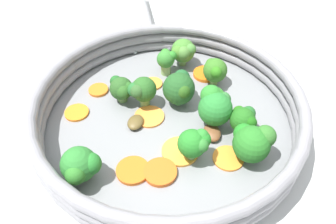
{
  "coord_description": "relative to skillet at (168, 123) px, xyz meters",
  "views": [
    {
      "loc": [
        0.21,
        -0.24,
        0.35
      ],
      "look_at": [
        0.0,
        0.0,
        0.03
      ],
      "focal_mm": 35.0,
      "sensor_mm": 36.0,
      "label": 1
    }
  ],
  "objects": [
    {
      "name": "broccoli_floret_7",
      "position": [
        0.0,
        0.11,
        0.03
      ],
      "size": [
        0.04,
        0.04,
        0.04
      ],
      "color": "#799E4D",
      "rests_on": "skillet"
    },
    {
      "name": "carrot_slice_1",
      "position": [
        0.1,
        0.0,
        0.01
      ],
      "size": [
        0.05,
        0.05,
        0.0
      ],
      "primitive_type": "cylinder",
      "rotation": [
        0.0,
        0.0,
        0.31
      ],
      "color": "orange",
      "rests_on": "skillet"
    },
    {
      "name": "skillet_handle",
      "position": [
        -0.22,
        0.17,
        0.02
      ],
      "size": [
        0.18,
        0.15,
        0.02
      ],
      "primitive_type": "cylinder",
      "rotation": [
        1.57,
        0.0,
        4.05
      ],
      "color": "#999B9E",
      "rests_on": "skillet"
    },
    {
      "name": "broccoli_floret_2",
      "position": [
        -0.07,
        0.11,
        0.04
      ],
      "size": [
        0.04,
        0.04,
        0.05
      ],
      "color": "#85B161",
      "rests_on": "skillet"
    },
    {
      "name": "skillet_rim_wall",
      "position": [
        0.0,
        0.0,
        0.03
      ],
      "size": [
        0.37,
        0.37,
        0.05
      ],
      "color": "gray",
      "rests_on": "skillet"
    },
    {
      "name": "broccoli_floret_5",
      "position": [
        0.05,
        0.04,
        0.04
      ],
      "size": [
        0.05,
        0.05,
        0.05
      ],
      "color": "olive",
      "rests_on": "skillet"
    },
    {
      "name": "skillet_rivet_left",
      "position": [
        -0.11,
        0.13,
        0.01
      ],
      "size": [
        0.01,
        0.01,
        0.01
      ],
      "primitive_type": "sphere",
      "color": "gray",
      "rests_on": "skillet"
    },
    {
      "name": "mushroom_piece_1",
      "position": [
        -0.03,
        -0.04,
        0.01
      ],
      "size": [
        0.03,
        0.04,
        0.01
      ],
      "primitive_type": "ellipsoid",
      "rotation": [
        0.0,
        0.0,
        5.18
      ],
      "color": "brown",
      "rests_on": "skillet"
    },
    {
      "name": "skillet_rivet_right",
      "position": [
        -0.15,
        0.08,
        0.01
      ],
      "size": [
        0.01,
        0.01,
        0.01
      ],
      "primitive_type": "sphere",
      "color": "gray",
      "rests_on": "skillet"
    },
    {
      "name": "broccoli_floret_0",
      "position": [
        0.12,
        0.02,
        0.04
      ],
      "size": [
        0.05,
        0.05,
        0.05
      ],
      "color": "#6B9D5E",
      "rests_on": "skillet"
    },
    {
      "name": "carrot_slice_4",
      "position": [
        -0.02,
        -0.01,
        0.01
      ],
      "size": [
        0.05,
        0.05,
        0.0
      ],
      "primitive_type": "cylinder",
      "rotation": [
        0.0,
        0.0,
        4.9
      ],
      "color": "orange",
      "rests_on": "skillet"
    },
    {
      "name": "carrot_slice_2",
      "position": [
        -0.02,
        0.11,
        0.01
      ],
      "size": [
        0.05,
        0.05,
        0.01
      ],
      "primitive_type": "cylinder",
      "rotation": [
        0.0,
        0.0,
        5.82
      ],
      "color": "orange",
      "rests_on": "skillet"
    },
    {
      "name": "broccoli_floret_10",
      "position": [
        -0.08,
        -0.02,
        0.03
      ],
      "size": [
        0.04,
        0.03,
        0.04
      ],
      "color": "#6D954D",
      "rests_on": "skillet"
    },
    {
      "name": "broccoli_floret_4",
      "position": [
        -0.01,
        -0.14,
        0.03
      ],
      "size": [
        0.05,
        0.04,
        0.05
      ],
      "color": "#678D46",
      "rests_on": "skillet"
    },
    {
      "name": "ground_plane",
      "position": [
        0.0,
        0.0,
        -0.01
      ],
      "size": [
        4.0,
        4.0,
        0.0
      ],
      "primitive_type": "plane",
      "color": "#B7BBBA"
    },
    {
      "name": "carrot_slice_7",
      "position": [
        -0.07,
        0.04,
        0.01
      ],
      "size": [
        0.04,
        0.04,
        0.0
      ],
      "primitive_type": "cylinder",
      "rotation": [
        0.0,
        0.0,
        5.47
      ],
      "color": "orange",
      "rests_on": "skillet"
    },
    {
      "name": "broccoli_floret_6",
      "position": [
        -0.05,
        -0.0,
        0.04
      ],
      "size": [
        0.04,
        0.04,
        0.05
      ],
      "color": "#6E9856",
      "rests_on": "skillet"
    },
    {
      "name": "broccoli_floret_8",
      "position": [
        -0.01,
        0.04,
        0.04
      ],
      "size": [
        0.05,
        0.05,
        0.05
      ],
      "color": "#6EA460",
      "rests_on": "skillet"
    },
    {
      "name": "mushroom_piece_0",
      "position": [
        0.06,
        0.02,
        0.01
      ],
      "size": [
        0.04,
        0.04,
        0.01
      ],
      "primitive_type": "ellipsoid",
      "rotation": [
        0.0,
        0.0,
        5.57
      ],
      "color": "brown",
      "rests_on": "skillet"
    },
    {
      "name": "carrot_slice_8",
      "position": [
        0.05,
        -0.03,
        0.01
      ],
      "size": [
        0.06,
        0.06,
        0.0
      ],
      "primitive_type": "cylinder",
      "rotation": [
        0.0,
        0.0,
        5.01
      ],
      "color": "#F99D35",
      "rests_on": "skillet"
    },
    {
      "name": "broccoli_floret_9",
      "position": [
        0.07,
        -0.03,
        0.04
      ],
      "size": [
        0.04,
        0.04,
        0.05
      ],
      "color": "#5F8D4C",
      "rests_on": "skillet"
    },
    {
      "name": "carrot_slice_0",
      "position": [
        -0.1,
        -0.08,
        0.01
      ],
      "size": [
        0.04,
        0.04,
        0.0
      ],
      "primitive_type": "cylinder",
      "rotation": [
        0.0,
        0.0,
        4.96
      ],
      "color": "orange",
      "rests_on": "skillet"
    },
    {
      "name": "carrot_slice_5",
      "position": [
        0.05,
        -0.07,
        0.01
      ],
      "size": [
        0.06,
        0.06,
        0.01
      ],
      "primitive_type": "cylinder",
      "rotation": [
        0.0,
        0.0,
        3.97
      ],
      "color": "orange",
      "rests_on": "skillet"
    },
    {
      "name": "carrot_slice_6",
      "position": [
        -0.12,
        -0.03,
        0.01
      ],
      "size": [
        0.04,
        0.04,
        0.0
      ],
      "primitive_type": "cylinder",
      "rotation": [
        0.0,
        0.0,
        1.21
      ],
      "color": "orange",
      "rests_on": "skillet"
    },
    {
      "name": "broccoli_floret_3",
      "position": [
        0.09,
        0.05,
        0.03
      ],
      "size": [
        0.04,
        0.04,
        0.04
      ],
      "color": "#82B566",
      "rests_on": "skillet"
    },
    {
      "name": "skillet",
      "position": [
        0.0,
        0.0,
        0.0
      ],
      "size": [
        0.35,
        0.35,
        0.01
      ],
      "primitive_type": "cylinder",
      "color": "gray",
      "rests_on": "ground_plane"
    },
    {
      "name": "broccoli_floret_1",
      "position": [
        -0.07,
        0.08,
        0.03
      ],
      "size": [
        0.03,
        0.03,
        0.04
      ],
      "color": "#82A960",
      "rests_on": "skillet"
    },
    {
      "name": "carrot_slice_3",
      "position": [
        0.03,
        -0.09,
        0.01
      ],
      "size": [
        0.05,
        0.05,
        0.01
      ],
      "primitive_type": "cylinder",
      "rotation": [
        0.0,
        0.0,
        4.6
      ],
      "color": "orange",
      "rests_on": "skillet"
    }
  ]
}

